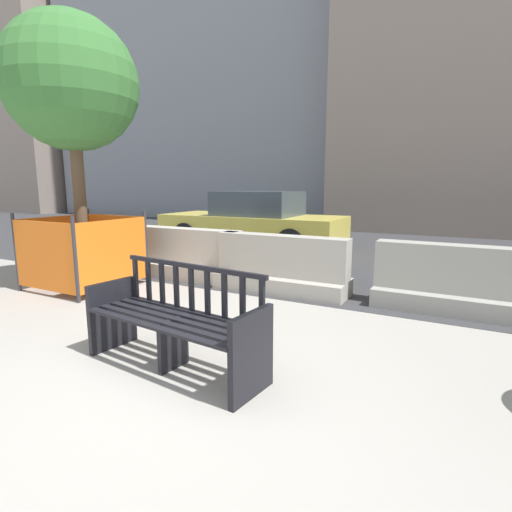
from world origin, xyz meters
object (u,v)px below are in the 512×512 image
at_px(jersey_barrier_left, 188,258).
at_px(jersey_barrier_right, 458,285).
at_px(street_tree, 71,84).
at_px(construction_fence, 84,250).
at_px(car_taxi_near, 253,221).
at_px(street_bench, 175,324).
at_px(jersey_barrier_centre, 281,269).

bearing_deg(jersey_barrier_left, jersey_barrier_right, 0.54).
bearing_deg(street_tree, construction_fence, -90.00).
xyz_separation_m(construction_fence, car_taxi_near, (0.43, 4.67, 0.10)).
bearing_deg(jersey_barrier_left, car_taxi_near, 99.60).
height_order(jersey_barrier_right, car_taxi_near, car_taxi_near).
height_order(jersey_barrier_right, construction_fence, construction_fence).
relative_size(street_bench, construction_fence, 1.28).
relative_size(jersey_barrier_left, jersey_barrier_right, 1.00).
xyz_separation_m(jersey_barrier_right, street_tree, (-5.15, -1.31, 2.64)).
xyz_separation_m(street_tree, construction_fence, (0.00, -0.00, -2.40)).
distance_m(street_bench, construction_fence, 3.44).
bearing_deg(construction_fence, street_bench, -27.01).
height_order(street_bench, car_taxi_near, car_taxi_near).
bearing_deg(car_taxi_near, jersey_barrier_left, -80.40).
bearing_deg(jersey_barrier_centre, jersey_barrier_left, 176.76).
xyz_separation_m(street_bench, car_taxi_near, (-2.62, 6.23, 0.28)).
bearing_deg(jersey_barrier_right, street_bench, -126.11).
height_order(jersey_barrier_left, construction_fence, construction_fence).
relative_size(jersey_barrier_left, street_tree, 0.51).
xyz_separation_m(street_bench, jersey_barrier_right, (2.09, 2.87, -0.06)).
bearing_deg(jersey_barrier_left, street_tree, -128.56).
distance_m(jersey_barrier_right, car_taxi_near, 5.80).
bearing_deg(jersey_barrier_centre, street_tree, -157.46).
bearing_deg(construction_fence, street_tree, 90.00).
bearing_deg(jersey_barrier_centre, construction_fence, -157.46).
bearing_deg(jersey_barrier_right, jersey_barrier_left, -179.46).
height_order(street_bench, construction_fence, construction_fence).
bearing_deg(jersey_barrier_centre, jersey_barrier_right, 3.44).
bearing_deg(car_taxi_near, construction_fence, -95.31).
bearing_deg(car_taxi_near, street_tree, -95.31).
relative_size(jersey_barrier_centre, construction_fence, 1.48).
xyz_separation_m(jersey_barrier_centre, street_tree, (-2.81, -1.17, 2.64)).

